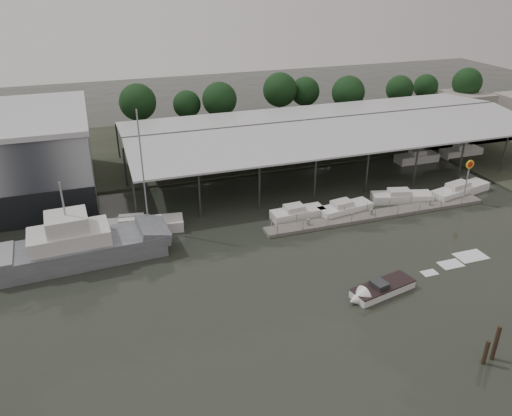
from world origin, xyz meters
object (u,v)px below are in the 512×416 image
object	(u,v)px
grey_trawler	(83,246)
white_sailboat	(143,225)
shell_fuel_sign	(468,173)
speedboat_underway	(378,290)

from	to	relation	value
grey_trawler	white_sailboat	xyz separation A→B (m)	(6.34, 4.27, -0.92)
shell_fuel_sign	speedboat_underway	bearing A→B (deg)	-146.18
shell_fuel_sign	white_sailboat	size ratio (longest dim) A/B	0.40
shell_fuel_sign	speedboat_underway	distance (m)	24.62
speedboat_underway	white_sailboat	bearing A→B (deg)	-57.91
white_sailboat	grey_trawler	bearing A→B (deg)	-138.70
grey_trawler	speedboat_underway	bearing A→B (deg)	-34.09
white_sailboat	speedboat_underway	xyz separation A→B (m)	(18.25, -18.80, -0.27)
grey_trawler	white_sailboat	size ratio (longest dim) A/B	1.22
grey_trawler	shell_fuel_sign	bearing A→B (deg)	-4.75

